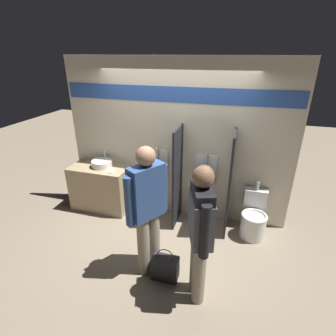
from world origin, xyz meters
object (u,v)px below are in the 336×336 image
Objects in this scene: urinal_near_counter at (156,171)px; cell_phone at (111,171)px; sink_basin at (102,163)px; person_with_lanyard at (147,207)px; urinal_far at (205,177)px; toilet at (253,219)px; person_in_vest at (200,227)px; shopping_bag at (165,268)px.

cell_phone is at bearing -161.21° from urinal_near_counter.
sink_basin is 1.85m from person_with_lanyard.
urinal_near_counter is (0.74, 0.25, -0.01)m from cell_phone.
toilet is at bearing -12.68° from urinal_far.
person_in_vest is 3.66× the size of shopping_bag.
urinal_far is at bearing 2.81° from sink_basin.
urinal_near_counter is at bearing 18.79° from cell_phone.
person_in_vest is (1.05, -1.60, 0.17)m from urinal_near_counter.
urinal_near_counter is (1.00, 0.09, -0.06)m from sink_basin.
cell_phone is at bearing -30.87° from sink_basin.
urinal_far is 1.46m from person_with_lanyard.
person_in_vest is at bearing -82.98° from urinal_far.
toilet is at bearing -6.42° from urinal_near_counter.
toilet is 0.48× the size of person_with_lanyard.
person_with_lanyard is 3.78× the size of shopping_bag.
urinal_near_counter and urinal_far have the same top height.
person_in_vest is 0.74m from person_with_lanyard.
person_in_vest is at bearing -37.06° from cell_phone.
person_with_lanyard is at bearing -43.17° from sink_basin.
cell_phone is 0.78m from urinal_near_counter.
urinal_far is 0.69× the size of person_with_lanyard.
toilet is 1.68m from shopping_bag.
cell_phone is 0.16× the size of toilet.
urinal_far is at bearing 80.48° from shopping_bag.
urinal_near_counter reaches higher than shopping_bag.
sink_basin is 2.23m from shopping_bag.
person_with_lanyard is at bearing -139.23° from toilet.
person_with_lanyard is 0.86m from shopping_bag.
shopping_bag is (0.61, -1.46, -0.66)m from urinal_near_counter.
toilet is at bearing 49.17° from shopping_bag.
cell_phone is at bearing -171.02° from urinal_far.
urinal_far is (1.85, 0.09, -0.06)m from sink_basin.
cell_phone is (0.27, -0.16, -0.05)m from sink_basin.
urinal_near_counter is 2.62× the size of shopping_bag.
person_with_lanyard reaches higher than urinal_near_counter.
urinal_far is 1.62m from shopping_bag.
person_in_vest is (1.78, -1.35, 0.16)m from cell_phone.
sink_basin is at bearing 139.65° from shopping_bag.
cell_phone is 1.93m from shopping_bag.
sink_basin is at bearing 34.40° from person_in_vest.
urinal_far is 1.62m from person_in_vest.
cell_phone is at bearing 138.03° from shopping_bag.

